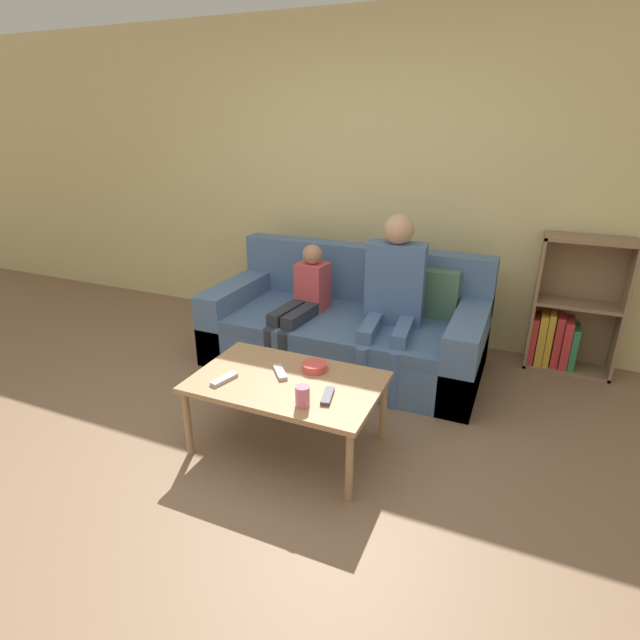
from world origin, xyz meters
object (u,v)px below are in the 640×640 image
person_adult (393,289)px  tv_remote_2 (328,396)px  bookshelf (568,318)px  tv_remote_0 (280,372)px  person_child (302,302)px  cup_near (302,396)px  couch (347,329)px  tv_remote_1 (224,379)px  snack_bowl (314,367)px  coffee_table (287,386)px

person_adult → tv_remote_2: person_adult is taller
bookshelf → tv_remote_0: bearing=-132.1°
person_child → tv_remote_2: bearing=-53.3°
person_adult → cup_near: person_adult is taller
couch → cup_near: 1.43m
tv_remote_1 → snack_bowl: (0.41, 0.32, 0.01)m
coffee_table → tv_remote_2: (0.28, -0.09, 0.05)m
cup_near → tv_remote_0: size_ratio=0.68×
tv_remote_2 → cup_near: bearing=-138.8°
bookshelf → tv_remote_0: bookshelf is taller
tv_remote_2 → snack_bowl: 0.32m
couch → cup_near: couch is taller
bookshelf → person_adult: person_adult is taller
couch → cup_near: (0.27, -1.39, 0.22)m
person_adult → tv_remote_0: size_ratio=7.42×
tv_remote_0 → snack_bowl: 0.20m
bookshelf → tv_remote_1: (-1.80, -1.91, 0.05)m
cup_near → snack_bowl: bearing=105.1°
person_adult → person_child: bearing=-179.4°
couch → person_adult: person_adult is taller
person_adult → tv_remote_0: person_adult is taller
person_child → person_adult: bearing=11.7°
bookshelf → person_adult: bearing=-150.9°
couch → snack_bowl: bearing=-80.5°
coffee_table → person_child: size_ratio=1.15×
cup_near → snack_bowl: size_ratio=0.74×
tv_remote_2 → couch: bearing=93.6°
cup_near → tv_remote_2: 0.16m
person_child → tv_remote_0: bearing=-66.2°
tv_remote_0 → snack_bowl: size_ratio=1.09×
bookshelf → coffee_table: bearing=-130.1°
coffee_table → tv_remote_1: tv_remote_1 is taller
person_child → snack_bowl: (0.48, -0.85, -0.05)m
couch → bookshelf: bookshelf is taller
couch → tv_remote_2: couch is taller
bookshelf → cup_near: bearing=-123.2°
tv_remote_0 → couch: bearing=50.3°
coffee_table → tv_remote_2: bearing=-17.3°
person_adult → person_child: (-0.68, -0.07, -0.17)m
bookshelf → cup_near: 2.35m
cup_near → couch: bearing=101.1°
tv_remote_1 → snack_bowl: snack_bowl is taller
snack_bowl → tv_remote_0: bearing=-142.2°
person_child → coffee_table: bearing=-63.7°
couch → bookshelf: 1.67m
bookshelf → tv_remote_0: size_ratio=6.38×
person_adult → cup_near: 1.32m
coffee_table → person_adult: 1.17m
tv_remote_1 → snack_bowl: size_ratio=1.20×
person_adult → tv_remote_2: bearing=-96.1°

